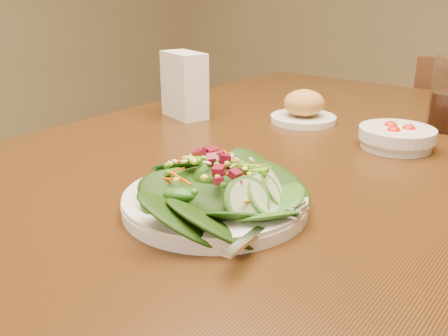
% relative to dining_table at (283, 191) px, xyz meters
% --- Properties ---
extents(dining_table, '(0.90, 1.40, 0.75)m').
position_rel_dining_table_xyz_m(dining_table, '(0.00, 0.00, 0.00)').
color(dining_table, '#462A0E').
rests_on(dining_table, ground_plane).
extents(salad_plate, '(0.26, 0.25, 0.07)m').
position_rel_dining_table_xyz_m(salad_plate, '(0.09, -0.32, 0.13)').
color(salad_plate, white).
rests_on(salad_plate, dining_table).
extents(bread_plate, '(0.14, 0.14, 0.07)m').
position_rel_dining_table_xyz_m(bread_plate, '(-0.05, 0.16, 0.13)').
color(bread_plate, white).
rests_on(bread_plate, dining_table).
extents(tomato_bowl, '(0.14, 0.14, 0.05)m').
position_rel_dining_table_xyz_m(tomato_bowl, '(0.18, 0.10, 0.12)').
color(tomato_bowl, white).
rests_on(tomato_bowl, dining_table).
extents(napkin_holder, '(0.13, 0.09, 0.15)m').
position_rel_dining_table_xyz_m(napkin_holder, '(-0.29, 0.03, 0.18)').
color(napkin_holder, white).
rests_on(napkin_holder, dining_table).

